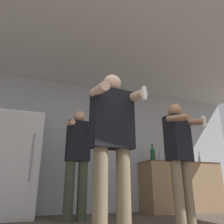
# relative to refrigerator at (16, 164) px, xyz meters

# --- Properties ---
(wall_back) EXTENTS (7.00, 0.06, 2.55)m
(wall_back) POSITION_rel_refrigerator_xyz_m (1.30, 0.34, 0.44)
(wall_back) COLOR #B2B7BC
(wall_back) RESTS_ON ground_plane
(ceiling_slab) EXTENTS (7.00, 3.52, 0.05)m
(ceiling_slab) POSITION_rel_refrigerator_xyz_m (1.30, -1.19, 1.74)
(ceiling_slab) COLOR silver
(ceiling_slab) RESTS_ON wall_back
(refrigerator) EXTENTS (0.76, 0.66, 1.66)m
(refrigerator) POSITION_rel_refrigerator_xyz_m (0.00, 0.00, 0.00)
(refrigerator) COLOR white
(refrigerator) RESTS_ON ground_plane
(counter) EXTENTS (1.65, 0.63, 0.95)m
(counter) POSITION_rel_refrigerator_xyz_m (3.16, 0.02, -0.35)
(counter) COLOR #997551
(counter) RESTS_ON ground_plane
(bottle_clear_vodka) EXTENTS (0.07, 0.07, 0.30)m
(bottle_clear_vodka) POSITION_rel_refrigerator_xyz_m (2.71, -0.05, 0.23)
(bottle_clear_vodka) COLOR silver
(bottle_clear_vodka) RESTS_ON counter
(bottle_dark_rum) EXTENTS (0.07, 0.07, 0.24)m
(bottle_dark_rum) POSITION_rel_refrigerator_xyz_m (3.66, -0.05, 0.21)
(bottle_dark_rum) COLOR silver
(bottle_dark_rum) RESTS_ON counter
(bottle_short_whiskey) EXTENTS (0.09, 0.09, 0.36)m
(bottle_short_whiskey) POSITION_rel_refrigerator_xyz_m (2.52, -0.05, 0.25)
(bottle_short_whiskey) COLOR #194723
(bottle_short_whiskey) RESTS_ON counter
(person_woman_foreground) EXTENTS (0.54, 0.47, 1.66)m
(person_woman_foreground) POSITION_rel_refrigerator_xyz_m (1.03, -1.92, 0.11)
(person_woman_foreground) COLOR #75664C
(person_woman_foreground) RESTS_ON ground_plane
(person_man_side) EXTENTS (0.47, 0.50, 1.56)m
(person_man_side) POSITION_rel_refrigerator_xyz_m (2.06, -1.59, 0.06)
(person_man_side) COLOR #75664C
(person_man_side) RESTS_ON ground_plane
(person_spectator_back) EXTENTS (0.44, 0.50, 1.68)m
(person_spectator_back) POSITION_rel_refrigerator_xyz_m (0.92, -0.53, 0.09)
(person_spectator_back) COLOR #38422D
(person_spectator_back) RESTS_ON ground_plane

